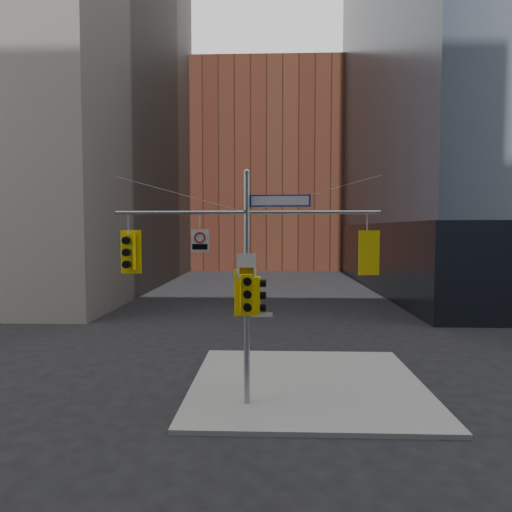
# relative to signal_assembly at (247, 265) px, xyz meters

# --- Properties ---
(ground) EXTENTS (160.00, 160.00, 0.00)m
(ground) POSITION_rel_signal_assembly_xyz_m (0.00, -1.99, -4.42)
(ground) COLOR black
(ground) RESTS_ON ground
(sidewalk_corner) EXTENTS (8.00, 8.00, 0.15)m
(sidewalk_corner) POSITION_rel_signal_assembly_xyz_m (2.00, 2.01, -4.34)
(sidewalk_corner) COLOR gray
(sidewalk_corner) RESTS_ON ground
(brick_midrise) EXTENTS (26.00, 20.00, 28.00)m
(brick_midrise) POSITION_rel_signal_assembly_xyz_m (0.00, 56.01, 9.58)
(brick_midrise) COLOR brown
(brick_midrise) RESTS_ON ground
(signal_assembly) EXTENTS (8.00, 0.80, 7.30)m
(signal_assembly) POSITION_rel_signal_assembly_xyz_m (0.00, 0.00, 0.00)
(signal_assembly) COLOR #93959B
(signal_assembly) RESTS_ON ground
(traffic_light_west_arm) EXTENTS (0.64, 0.52, 1.35)m
(traffic_light_west_arm) POSITION_rel_signal_assembly_xyz_m (-3.61, 0.01, 0.38)
(traffic_light_west_arm) COLOR yellow
(traffic_light_west_arm) RESTS_ON ground
(traffic_light_east_arm) EXTENTS (0.63, 0.55, 1.33)m
(traffic_light_east_arm) POSITION_rel_signal_assembly_xyz_m (3.61, 0.00, 0.38)
(traffic_light_east_arm) COLOR yellow
(traffic_light_east_arm) RESTS_ON ground
(traffic_light_pole_side) EXTENTS (0.45, 0.39, 1.13)m
(traffic_light_pole_side) POSITION_rel_signal_assembly_xyz_m (0.33, 0.00, -0.93)
(traffic_light_pole_side) COLOR yellow
(traffic_light_pole_side) RESTS_ON ground
(traffic_light_pole_front) EXTENTS (0.67, 0.60, 1.42)m
(traffic_light_pole_front) POSITION_rel_signal_assembly_xyz_m (-0.00, -0.27, -0.83)
(traffic_light_pole_front) COLOR yellow
(traffic_light_pole_front) RESTS_ON ground
(street_sign_blade) EXTENTS (1.84, 0.17, 0.36)m
(street_sign_blade) POSITION_rel_signal_assembly_xyz_m (1.00, 0.00, 1.93)
(street_sign_blade) COLOR navy
(street_sign_blade) RESTS_ON ground
(regulatory_sign_arm) EXTENTS (0.55, 0.10, 0.69)m
(regulatory_sign_arm) POSITION_rel_signal_assembly_xyz_m (-1.42, -0.02, 0.75)
(regulatory_sign_arm) COLOR silver
(regulatory_sign_arm) RESTS_ON ground
(regulatory_sign_pole) EXTENTS (0.58, 0.10, 0.76)m
(regulatory_sign_pole) POSITION_rel_signal_assembly_xyz_m (0.00, -0.11, -0.05)
(regulatory_sign_pole) COLOR silver
(regulatory_sign_pole) RESTS_ON ground
(street_blade_ew) EXTENTS (0.67, 0.10, 0.14)m
(street_blade_ew) POSITION_rel_signal_assembly_xyz_m (0.45, 0.01, -1.52)
(street_blade_ew) COLOR silver
(street_blade_ew) RESTS_ON ground
(street_blade_ns) EXTENTS (0.12, 0.80, 0.16)m
(street_blade_ns) POSITION_rel_signal_assembly_xyz_m (0.00, 0.46, -1.54)
(street_blade_ns) COLOR #145926
(street_blade_ns) RESTS_ON ground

